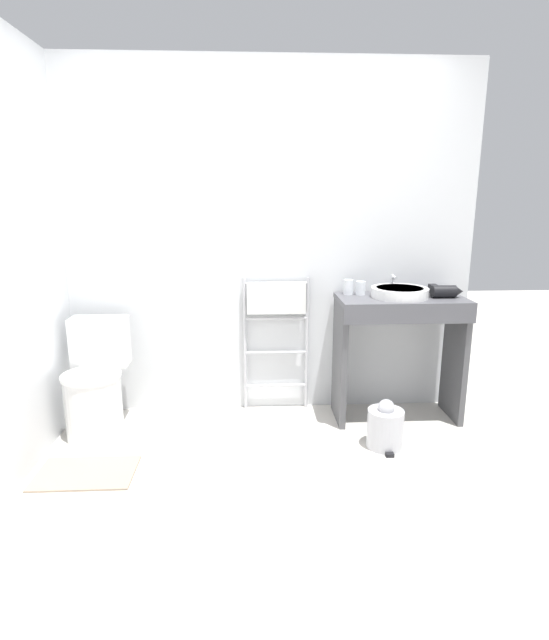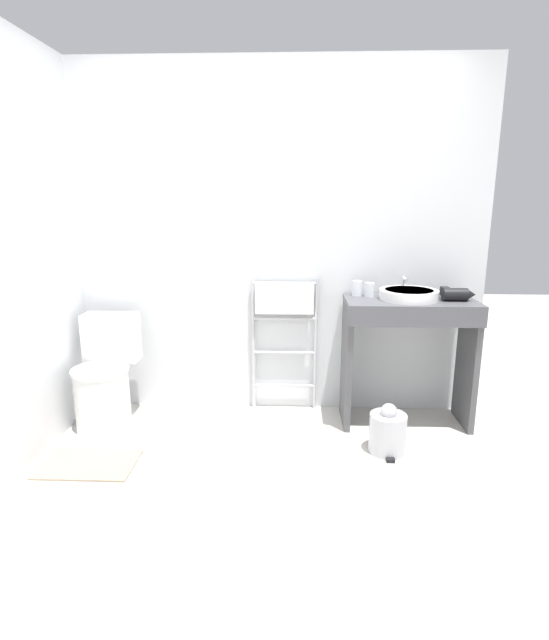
{
  "view_description": "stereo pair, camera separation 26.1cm",
  "coord_description": "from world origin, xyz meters",
  "views": [
    {
      "loc": [
        -0.11,
        -2.22,
        1.55
      ],
      "look_at": [
        0.04,
        0.64,
        0.85
      ],
      "focal_mm": 28.0,
      "sensor_mm": 36.0,
      "label": 1
    },
    {
      "loc": [
        0.16,
        -2.22,
        1.55
      ],
      "look_at": [
        0.04,
        0.64,
        0.85
      ],
      "focal_mm": 28.0,
      "sensor_mm": 36.0,
      "label": 2
    }
  ],
  "objects": [
    {
      "name": "wall_side",
      "position": [
        -1.45,
        0.66,
        1.24
      ],
      "size": [
        0.12,
        1.98,
        2.47
      ],
      "primitive_type": "cube",
      "color": "silver",
      "rests_on": "ground_plane"
    },
    {
      "name": "hair_dryer",
      "position": [
        1.23,
        1.08,
        0.93
      ],
      "size": [
        0.21,
        0.19,
        0.09
      ],
      "color": "black",
      "rests_on": "vanity_counter"
    },
    {
      "name": "bath_mat",
      "position": [
        -1.06,
        0.41,
        0.01
      ],
      "size": [
        0.56,
        0.36,
        0.01
      ],
      "primitive_type": "cube",
      "color": "gray",
      "rests_on": "ground_plane"
    },
    {
      "name": "ground_plane",
      "position": [
        0.0,
        0.0,
        0.0
      ],
      "size": [
        12.0,
        12.0,
        0.0
      ],
      "primitive_type": "plane",
      "color": "beige"
    },
    {
      "name": "vanity_counter",
      "position": [
        0.94,
        1.08,
        0.59
      ],
      "size": [
        0.87,
        0.44,
        0.89
      ],
      "color": "#4C4C51",
      "rests_on": "ground_plane"
    },
    {
      "name": "cup_near_wall",
      "position": [
        0.59,
        1.21,
        0.94
      ],
      "size": [
        0.07,
        0.07,
        0.1
      ],
      "color": "white",
      "rests_on": "vanity_counter"
    },
    {
      "name": "toilet",
      "position": [
        -1.14,
        0.95,
        0.32
      ],
      "size": [
        0.38,
        0.53,
        0.77
      ],
      "color": "white",
      "rests_on": "ground_plane"
    },
    {
      "name": "wall_back",
      "position": [
        0.0,
        1.39,
        1.24
      ],
      "size": [
        3.02,
        0.12,
        2.47
      ],
      "primitive_type": "cube",
      "color": "silver",
      "rests_on": "ground_plane"
    },
    {
      "name": "trash_bin",
      "position": [
        0.75,
        0.65,
        0.14
      ],
      "size": [
        0.23,
        0.26,
        0.32
      ],
      "color": "#B7B7BC",
      "rests_on": "ground_plane"
    },
    {
      "name": "towel_radiator",
      "position": [
        0.09,
        1.28,
        0.74
      ],
      "size": [
        0.48,
        0.06,
        1.0
      ],
      "color": "silver",
      "rests_on": "ground_plane"
    },
    {
      "name": "sink_basin",
      "position": [
        0.93,
        1.1,
        0.92
      ],
      "size": [
        0.39,
        0.39,
        0.07
      ],
      "color": "white",
      "rests_on": "vanity_counter"
    },
    {
      "name": "cup_near_edge",
      "position": [
        0.68,
        1.19,
        0.94
      ],
      "size": [
        0.07,
        0.07,
        0.1
      ],
      "color": "white",
      "rests_on": "vanity_counter"
    },
    {
      "name": "faucet",
      "position": [
        0.93,
        1.26,
        0.97
      ],
      "size": [
        0.02,
        0.1,
        0.13
      ],
      "color": "silver",
      "rests_on": "vanity_counter"
    }
  ]
}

